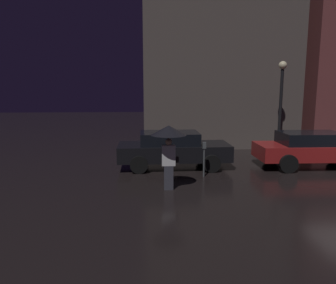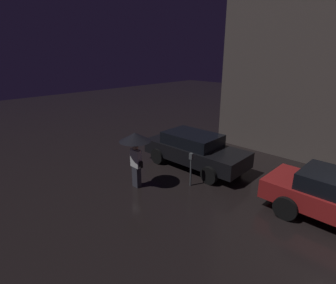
# 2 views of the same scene
# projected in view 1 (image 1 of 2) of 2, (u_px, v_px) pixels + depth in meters

# --- Properties ---
(building_facade_left) EXTENTS (7.88, 3.00, 10.23)m
(building_facade_left) POSITION_uv_depth(u_px,v_px,m) (219.00, 47.00, 16.98)
(building_facade_left) COLOR #564C47
(building_facade_left) RESTS_ON ground
(parked_car_black) EXTENTS (4.30, 1.90, 1.38)m
(parked_car_black) POSITION_uv_depth(u_px,v_px,m) (173.00, 149.00, 12.63)
(parked_car_black) COLOR black
(parked_car_black) RESTS_ON ground
(parked_car_red) EXTENTS (4.49, 1.91, 1.36)m
(parked_car_red) POSITION_uv_depth(u_px,v_px,m) (313.00, 148.00, 12.72)
(parked_car_red) COLOR maroon
(parked_car_red) RESTS_ON ground
(pedestrian_with_umbrella) EXTENTS (1.07, 1.07, 1.97)m
(pedestrian_with_umbrella) POSITION_uv_depth(u_px,v_px,m) (169.00, 138.00, 9.74)
(pedestrian_with_umbrella) COLOR #383842
(pedestrian_with_umbrella) RESTS_ON ground
(parking_meter) EXTENTS (0.12, 0.10, 1.22)m
(parking_meter) POSITION_uv_depth(u_px,v_px,m) (204.00, 155.00, 11.29)
(parking_meter) COLOR #4C5154
(parking_meter) RESTS_ON ground
(street_lamp_near) EXTENTS (0.36, 0.36, 4.22)m
(street_lamp_near) POSITION_uv_depth(u_px,v_px,m) (281.00, 95.00, 14.72)
(street_lamp_near) COLOR black
(street_lamp_near) RESTS_ON ground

